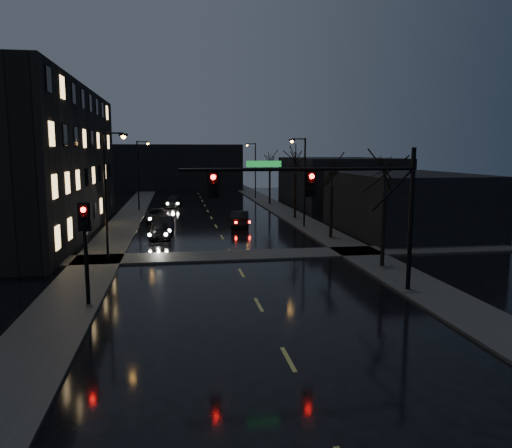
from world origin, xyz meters
name	(u,v)px	position (x,y,z in m)	size (l,w,h in m)	color
ground	(303,387)	(0.00, 0.00, 0.00)	(160.00, 160.00, 0.00)	black
sidewalk_left	(124,223)	(-8.50, 35.00, 0.06)	(3.00, 140.00, 0.12)	#2D2D2B
sidewalk_right	(298,219)	(8.50, 35.00, 0.06)	(3.00, 140.00, 0.12)	#2D2D2B
sidewalk_cross	(232,256)	(0.00, 18.50, 0.06)	(40.00, 3.00, 0.12)	#2D2D2B
apartment_block	(14,162)	(-16.50, 30.00, 6.00)	(12.00, 30.00, 12.00)	black
commercial_right_near	(405,203)	(15.50, 26.00, 2.50)	(10.00, 14.00, 5.00)	black
commercial_right_far	(339,182)	(17.00, 48.00, 3.00)	(12.00, 18.00, 6.00)	black
far_block	(179,167)	(-3.00, 78.00, 4.00)	(22.00, 10.00, 8.00)	black
signal_mast	(337,193)	(3.85, 9.00, 4.87)	(11.11, 0.41, 7.00)	black
signal_pole_left	(85,239)	(-7.50, 8.99, 3.01)	(0.35, 0.41, 4.53)	black
tree_near	(386,162)	(8.40, 14.00, 6.22)	(3.52, 3.52, 8.08)	black
tree_mid_a	(332,164)	(8.40, 24.00, 5.83)	(3.30, 3.30, 7.58)	black
tree_mid_b	(296,153)	(8.40, 36.00, 6.61)	(3.74, 3.74, 8.59)	black
tree_far	(270,157)	(8.40, 50.00, 6.06)	(3.43, 3.43, 7.88)	black
streetlight_l_near	(109,185)	(-7.58, 18.00, 4.77)	(1.53, 0.28, 8.00)	black
streetlight_l_far	(140,170)	(-7.58, 45.00, 4.77)	(1.53, 0.28, 8.00)	black
streetlight_r_mid	(302,175)	(7.58, 30.00, 4.77)	(1.53, 0.28, 8.00)	black
streetlight_r_far	(254,166)	(7.58, 58.00, 4.77)	(1.53, 0.28, 8.00)	black
oncoming_car_a	(159,230)	(-4.97, 26.30, 0.68)	(1.60, 3.97, 1.35)	black
oncoming_car_b	(162,226)	(-4.75, 28.11, 0.75)	(1.59, 4.55, 1.50)	black
oncoming_car_c	(157,215)	(-5.39, 35.48, 0.67)	(2.22, 4.81, 1.34)	black
oncoming_car_d	(173,202)	(-4.02, 49.07, 0.64)	(1.79, 4.39, 1.28)	black
lead_car	(240,219)	(2.12, 31.49, 0.74)	(1.56, 4.46, 1.47)	black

